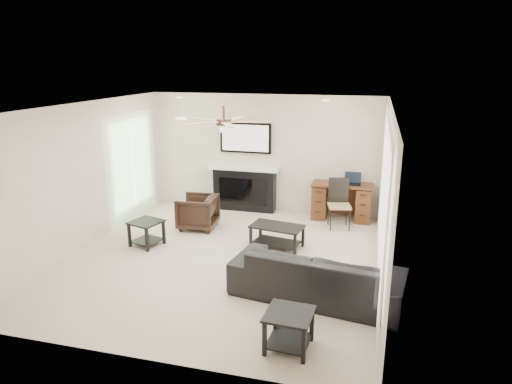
% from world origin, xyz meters
% --- Properties ---
extents(room_shell, '(5.50, 5.54, 2.52)m').
position_xyz_m(room_shell, '(0.19, 0.08, 1.68)').
color(room_shell, beige).
rests_on(room_shell, ground).
extents(sofa, '(2.44, 1.25, 0.68)m').
position_xyz_m(sofa, '(1.64, -0.89, 0.34)').
color(sofa, black).
rests_on(sofa, ground).
extents(armchair, '(0.76, 0.74, 0.65)m').
position_xyz_m(armchair, '(-0.96, 1.26, 0.33)').
color(armchair, black).
rests_on(armchair, ground).
extents(coffee_table, '(0.97, 0.65, 0.40)m').
position_xyz_m(coffee_table, '(0.74, 0.71, 0.20)').
color(coffee_table, black).
rests_on(coffee_table, ground).
extents(end_table_near, '(0.55, 0.55, 0.45)m').
position_xyz_m(end_table_near, '(1.49, -2.14, 0.23)').
color(end_table_near, black).
rests_on(end_table_near, ground).
extents(end_table_left, '(0.62, 0.62, 0.45)m').
position_xyz_m(end_table_left, '(-1.51, 0.21, 0.23)').
color(end_table_left, black).
rests_on(end_table_left, ground).
extents(fireplace_unit, '(1.52, 0.34, 1.91)m').
position_xyz_m(fireplace_unit, '(-0.40, 2.58, 0.95)').
color(fireplace_unit, black).
rests_on(fireplace_unit, ground).
extents(desk, '(1.22, 0.56, 0.76)m').
position_xyz_m(desk, '(1.70, 2.50, 0.38)').
color(desk, '#3C200F').
rests_on(desk, ground).
extents(desk_chair, '(0.51, 0.52, 0.97)m').
position_xyz_m(desk_chair, '(1.70, 1.95, 0.48)').
color(desk_chair, black).
rests_on(desk_chair, ground).
extents(laptop, '(0.33, 0.24, 0.23)m').
position_xyz_m(laptop, '(1.90, 2.48, 0.88)').
color(laptop, black).
rests_on(laptop, desk).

